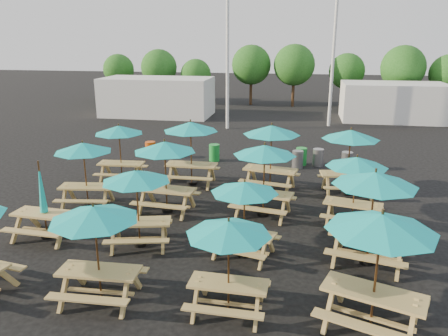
% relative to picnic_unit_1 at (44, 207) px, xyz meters
% --- Properties ---
extents(ground, '(120.00, 120.00, 0.00)m').
position_rel_picnic_unit_1_xyz_m(ground, '(4.52, 2.80, -0.96)').
color(ground, black).
rests_on(ground, ground).
extents(picnic_unit_1, '(1.93, 1.71, 2.35)m').
position_rel_picnic_unit_1_xyz_m(picnic_unit_1, '(0.00, 0.00, 0.00)').
color(picnic_unit_1, tan).
rests_on(picnic_unit_1, ground).
extents(picnic_unit_2, '(2.17, 2.17, 2.31)m').
position_rel_picnic_unit_1_xyz_m(picnic_unit_2, '(0.05, 2.48, 1.01)').
color(picnic_unit_2, tan).
rests_on(picnic_unit_2, ground).
extents(picnic_unit_3, '(2.06, 2.06, 2.32)m').
position_rel_picnic_unit_1_xyz_m(picnic_unit_3, '(0.08, 5.39, 1.03)').
color(picnic_unit_3, tan).
rests_on(picnic_unit_3, ground).
extents(picnic_unit_4, '(1.97, 1.97, 2.27)m').
position_rel_picnic_unit_1_xyz_m(picnic_unit_4, '(2.98, -2.72, 0.99)').
color(picnic_unit_4, tan).
rests_on(picnic_unit_4, ground).
extents(picnic_unit_5, '(2.25, 2.25, 2.24)m').
position_rel_picnic_unit_1_xyz_m(picnic_unit_5, '(2.87, -0.02, 0.96)').
color(picnic_unit_5, tan).
rests_on(picnic_unit_5, ground).
extents(picnic_unit_6, '(2.21, 2.21, 2.45)m').
position_rel_picnic_unit_1_xyz_m(picnic_unit_6, '(2.87, 2.55, 1.13)').
color(picnic_unit_6, tan).
rests_on(picnic_unit_6, ground).
extents(picnic_unit_7, '(2.14, 2.14, 2.56)m').
position_rel_picnic_unit_1_xyz_m(picnic_unit_7, '(3.00, 5.46, 1.23)').
color(picnic_unit_7, tan).
rests_on(picnic_unit_7, ground).
extents(picnic_unit_8, '(1.83, 1.83, 2.12)m').
position_rel_picnic_unit_1_xyz_m(picnic_unit_8, '(5.85, -2.66, 0.86)').
color(picnic_unit_8, tan).
rests_on(picnic_unit_8, ground).
extents(picnic_unit_9, '(2.15, 2.15, 2.12)m').
position_rel_picnic_unit_1_xyz_m(picnic_unit_9, '(5.84, -0.11, 0.85)').
color(picnic_unit_9, tan).
rests_on(picnic_unit_9, ground).
extents(picnic_unit_10, '(2.37, 2.37, 2.41)m').
position_rel_picnic_unit_1_xyz_m(picnic_unit_10, '(6.10, 2.77, 1.10)').
color(picnic_unit_10, tan).
rests_on(picnic_unit_10, ground).
extents(picnic_unit_11, '(2.51, 2.51, 2.55)m').
position_rel_picnic_unit_1_xyz_m(picnic_unit_11, '(6.13, 5.34, 1.23)').
color(picnic_unit_11, tan).
rests_on(picnic_unit_11, ground).
extents(picnic_unit_12, '(2.69, 2.69, 2.52)m').
position_rel_picnic_unit_1_xyz_m(picnic_unit_12, '(8.76, -2.70, 1.19)').
color(picnic_unit_12, tan).
rests_on(picnic_unit_12, ground).
extents(picnic_unit_13, '(2.53, 2.53, 2.51)m').
position_rel_picnic_unit_1_xyz_m(picnic_unit_13, '(9.05, 0.06, 1.19)').
color(picnic_unit_13, tan).
rests_on(picnic_unit_13, ground).
extents(picnic_unit_14, '(2.24, 2.24, 2.23)m').
position_rel_picnic_unit_1_xyz_m(picnic_unit_14, '(8.90, 2.47, 0.95)').
color(picnic_unit_14, tan).
rests_on(picnic_unit_14, ground).
extents(picnic_unit_15, '(2.32, 2.32, 2.49)m').
position_rel_picnic_unit_1_xyz_m(picnic_unit_15, '(8.98, 5.33, 1.17)').
color(picnic_unit_15, tan).
rests_on(picnic_unit_15, ground).
extents(waste_bin_0, '(0.49, 0.49, 0.79)m').
position_rel_picnic_unit_1_xyz_m(waste_bin_0, '(0.03, 9.06, -0.57)').
color(waste_bin_0, '#C7480B').
rests_on(waste_bin_0, ground).
extents(waste_bin_1, '(0.49, 0.49, 0.79)m').
position_rel_picnic_unit_1_xyz_m(waste_bin_1, '(3.21, 9.04, -0.57)').
color(waste_bin_1, '#1A9332').
rests_on(waste_bin_1, ground).
extents(waste_bin_2, '(0.49, 0.49, 0.79)m').
position_rel_picnic_unit_1_xyz_m(waste_bin_2, '(7.13, 8.53, -0.57)').
color(waste_bin_2, gray).
rests_on(waste_bin_2, ground).
extents(waste_bin_3, '(0.49, 0.49, 0.79)m').
position_rel_picnic_unit_1_xyz_m(waste_bin_3, '(7.29, 9.08, -0.57)').
color(waste_bin_3, '#1A9332').
rests_on(waste_bin_3, ground).
extents(waste_bin_4, '(0.49, 0.49, 0.79)m').
position_rel_picnic_unit_1_xyz_m(waste_bin_4, '(8.04, 9.02, -0.57)').
color(waste_bin_4, gray).
rests_on(waste_bin_4, ground).
extents(waste_bin_5, '(0.49, 0.49, 0.79)m').
position_rel_picnic_unit_1_xyz_m(waste_bin_5, '(9.29, 8.68, -0.57)').
color(waste_bin_5, gray).
rests_on(waste_bin_5, ground).
extents(mast_0, '(0.20, 0.20, 12.00)m').
position_rel_picnic_unit_1_xyz_m(mast_0, '(2.52, 16.80, 5.04)').
color(mast_0, silver).
rests_on(mast_0, ground).
extents(mast_1, '(0.20, 0.20, 12.00)m').
position_rel_picnic_unit_1_xyz_m(mast_1, '(9.02, 18.80, 5.04)').
color(mast_1, silver).
rests_on(mast_1, ground).
extents(event_tent_0, '(8.00, 4.00, 2.80)m').
position_rel_picnic_unit_1_xyz_m(event_tent_0, '(-3.48, 20.80, 0.44)').
color(event_tent_0, silver).
rests_on(event_tent_0, ground).
extents(event_tent_1, '(7.00, 4.00, 2.60)m').
position_rel_picnic_unit_1_xyz_m(event_tent_1, '(13.52, 21.80, 0.34)').
color(event_tent_1, silver).
rests_on(event_tent_1, ground).
extents(tree_0, '(2.80, 2.80, 4.24)m').
position_rel_picnic_unit_1_xyz_m(tree_0, '(-9.55, 28.05, 1.87)').
color(tree_0, '#382314').
rests_on(tree_0, ground).
extents(tree_1, '(3.11, 3.11, 4.72)m').
position_rel_picnic_unit_1_xyz_m(tree_1, '(-5.23, 26.70, 2.19)').
color(tree_1, '#382314').
rests_on(tree_1, ground).
extents(tree_2, '(2.59, 2.59, 3.93)m').
position_rel_picnic_unit_1_xyz_m(tree_2, '(-1.87, 26.46, 1.66)').
color(tree_2, '#382314').
rests_on(tree_2, ground).
extents(tree_3, '(3.36, 3.36, 5.09)m').
position_rel_picnic_unit_1_xyz_m(tree_3, '(2.77, 27.52, 2.44)').
color(tree_3, '#382314').
rests_on(tree_3, ground).
extents(tree_4, '(3.41, 3.41, 5.17)m').
position_rel_picnic_unit_1_xyz_m(tree_4, '(6.42, 27.06, 2.50)').
color(tree_4, '#382314').
rests_on(tree_4, ground).
extents(tree_5, '(2.94, 2.94, 4.45)m').
position_rel_picnic_unit_1_xyz_m(tree_5, '(10.74, 27.48, 2.01)').
color(tree_5, '#382314').
rests_on(tree_5, ground).
extents(tree_6, '(3.38, 3.38, 5.13)m').
position_rel_picnic_unit_1_xyz_m(tree_6, '(14.75, 25.70, 2.46)').
color(tree_6, '#382314').
rests_on(tree_6, ground).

